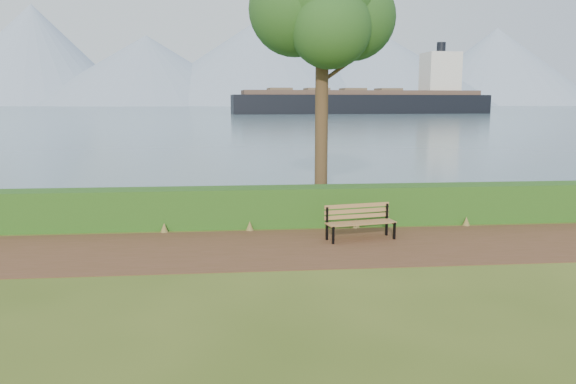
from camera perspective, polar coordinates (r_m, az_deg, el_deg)
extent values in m
plane|color=#3E5418|center=(12.16, 1.63, -6.01)|extent=(140.00, 140.00, 0.00)
cube|color=#54361C|center=(12.44, 1.45, -5.63)|extent=(40.00, 3.40, 0.01)
cube|color=#1B4915|center=(14.56, 0.35, -1.44)|extent=(32.00, 0.85, 1.00)
cube|color=#456170|center=(271.66, -5.38, 8.52)|extent=(700.00, 510.00, 0.00)
cone|color=#8296AE|center=(444.94, -24.37, 12.53)|extent=(140.00, 140.00, 70.00)
cone|color=#8296AE|center=(411.35, -14.11, 11.86)|extent=(160.00, 160.00, 48.00)
cone|color=#8296AE|center=(418.11, -2.75, 13.04)|extent=(190.00, 190.00, 62.00)
cone|color=#8296AE|center=(427.02, 9.72, 12.03)|extent=(170.00, 170.00, 50.00)
cone|color=#8296AE|center=(468.02, 20.33, 11.84)|extent=(150.00, 150.00, 58.00)
cone|color=#8296AE|center=(441.95, -6.86, 11.03)|extent=(120.00, 120.00, 35.00)
cone|color=#8296AE|center=(462.47, 13.75, 11.06)|extent=(130.00, 130.00, 40.00)
cube|color=black|center=(12.69, 4.61, -4.43)|extent=(0.06, 0.06, 0.41)
cube|color=black|center=(13.02, 3.97, -3.24)|extent=(0.06, 0.06, 0.78)
cube|color=black|center=(12.84, 4.29, -3.46)|extent=(0.14, 0.47, 0.05)
cube|color=black|center=(13.32, 10.75, -3.92)|extent=(0.06, 0.06, 0.41)
cube|color=black|center=(13.62, 10.00, -2.79)|extent=(0.06, 0.06, 0.78)
cube|color=black|center=(13.45, 10.38, -3.00)|extent=(0.14, 0.47, 0.05)
cube|color=olive|center=(12.97, 7.72, -3.27)|extent=(1.62, 0.40, 0.03)
cube|color=olive|center=(13.07, 7.51, -3.16)|extent=(1.62, 0.40, 0.03)
cube|color=olive|center=(13.17, 7.31, -3.06)|extent=(1.62, 0.40, 0.03)
cube|color=olive|center=(13.27, 7.11, -2.96)|extent=(1.62, 0.40, 0.03)
cube|color=olive|center=(13.30, 7.02, -2.45)|extent=(1.61, 0.36, 0.09)
cube|color=olive|center=(13.27, 7.03, -1.92)|extent=(1.61, 0.36, 0.09)
cube|color=olive|center=(13.25, 7.04, -1.38)|extent=(1.61, 0.36, 0.09)
cylinder|color=#392717|center=(16.04, 3.44, 9.56)|extent=(0.37, 0.37, 6.58)
sphere|color=#1D4D19|center=(16.42, 6.61, 17.19)|extent=(2.38, 2.38, 2.38)
sphere|color=#1D4D19|center=(16.14, 0.74, 18.05)|extent=(2.56, 2.56, 2.56)
sphere|color=#1D4D19|center=(15.50, 4.33, 16.34)|extent=(2.19, 2.19, 2.19)
cylinder|color=#392717|center=(16.14, 4.94, 12.14)|extent=(0.96, 0.11, 0.72)
cylinder|color=#392717|center=(16.13, 2.11, 13.79)|extent=(0.74, 0.35, 0.66)
cube|color=black|center=(145.25, 7.43, 8.45)|extent=(66.00, 14.72, 6.55)
cube|color=#503B30|center=(145.25, 7.46, 9.97)|extent=(60.71, 13.34, 1.12)
cube|color=silver|center=(152.81, 15.19, 11.58)|extent=(8.92, 8.27, 10.29)
cylinder|color=black|center=(153.21, 15.29, 13.85)|extent=(2.24, 2.24, 3.27)
cube|color=brown|center=(140.62, -0.86, 10.37)|extent=(6.02, 6.54, 0.75)
cube|color=brown|center=(142.33, 2.92, 10.35)|extent=(6.02, 6.54, 0.75)
cube|color=brown|center=(144.63, 6.60, 10.28)|extent=(6.02, 6.54, 0.75)
cube|color=brown|center=(147.49, 10.15, 10.18)|extent=(6.02, 6.54, 0.75)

